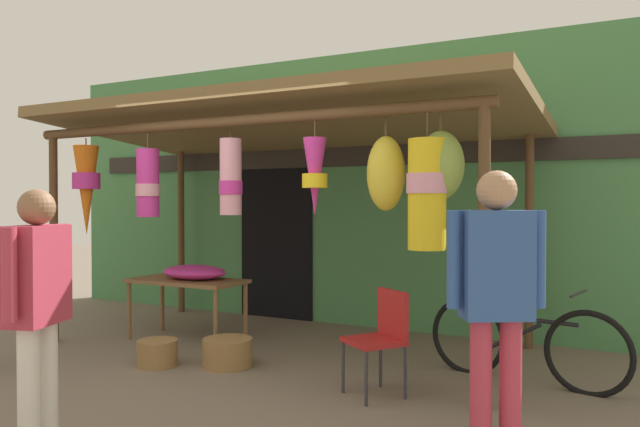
{
  "coord_description": "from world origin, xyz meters",
  "views": [
    {
      "loc": [
        3.29,
        -4.79,
        1.55
      ],
      "look_at": [
        0.2,
        1.09,
        1.43
      ],
      "focal_mm": 34.26,
      "sensor_mm": 36.0,
      "label": 1
    }
  ],
  "objects_px": {
    "display_table": "(187,286)",
    "wicker_basket_spare": "(228,352)",
    "flower_heap_on_table": "(195,272)",
    "wicker_basket_by_table": "(157,353)",
    "vendor_in_orange": "(37,298)",
    "shopper_by_bananas": "(496,289)",
    "folding_chair": "(382,332)",
    "parked_bicycle": "(524,342)"
  },
  "relations": [
    {
      "from": "flower_heap_on_table",
      "to": "folding_chair",
      "type": "xyz_separation_m",
      "value": [
        2.59,
        -0.84,
        -0.26
      ]
    },
    {
      "from": "parked_bicycle",
      "to": "vendor_in_orange",
      "type": "height_order",
      "value": "vendor_in_orange"
    },
    {
      "from": "wicker_basket_spare",
      "to": "parked_bicycle",
      "type": "relative_size",
      "value": 0.27
    },
    {
      "from": "parked_bicycle",
      "to": "vendor_in_orange",
      "type": "xyz_separation_m",
      "value": [
        -2.39,
        -2.94,
        0.61
      ]
    },
    {
      "from": "display_table",
      "to": "shopper_by_bananas",
      "type": "height_order",
      "value": "shopper_by_bananas"
    },
    {
      "from": "wicker_basket_by_table",
      "to": "vendor_in_orange",
      "type": "xyz_separation_m",
      "value": [
        0.77,
        -1.88,
        0.84
      ]
    },
    {
      "from": "flower_heap_on_table",
      "to": "vendor_in_orange",
      "type": "distance_m",
      "value": 3.13
    },
    {
      "from": "display_table",
      "to": "wicker_basket_by_table",
      "type": "distance_m",
      "value": 1.19
    },
    {
      "from": "wicker_basket_spare",
      "to": "vendor_in_orange",
      "type": "relative_size",
      "value": 0.29
    },
    {
      "from": "wicker_basket_spare",
      "to": "vendor_in_orange",
      "type": "distance_m",
      "value": 2.34
    },
    {
      "from": "wicker_basket_by_table",
      "to": "shopper_by_bananas",
      "type": "height_order",
      "value": "shopper_by_bananas"
    },
    {
      "from": "flower_heap_on_table",
      "to": "parked_bicycle",
      "type": "height_order",
      "value": "parked_bicycle"
    },
    {
      "from": "display_table",
      "to": "wicker_basket_spare",
      "type": "xyz_separation_m",
      "value": [
        1.06,
        -0.68,
        -0.48
      ]
    },
    {
      "from": "flower_heap_on_table",
      "to": "wicker_basket_by_table",
      "type": "height_order",
      "value": "flower_heap_on_table"
    },
    {
      "from": "flower_heap_on_table",
      "to": "wicker_basket_by_table",
      "type": "bearing_deg",
      "value": -69.56
    },
    {
      "from": "vendor_in_orange",
      "to": "flower_heap_on_table",
      "type": "bearing_deg",
      "value": 111.62
    },
    {
      "from": "vendor_in_orange",
      "to": "folding_chair",
      "type": "bearing_deg",
      "value": 55.23
    },
    {
      "from": "folding_chair",
      "to": "shopper_by_bananas",
      "type": "distance_m",
      "value": 1.49
    },
    {
      "from": "flower_heap_on_table",
      "to": "display_table",
      "type": "bearing_deg",
      "value": -153.12
    },
    {
      "from": "shopper_by_bananas",
      "to": "parked_bicycle",
      "type": "bearing_deg",
      "value": 93.95
    },
    {
      "from": "display_table",
      "to": "wicker_basket_spare",
      "type": "distance_m",
      "value": 1.35
    },
    {
      "from": "parked_bicycle",
      "to": "wicker_basket_spare",
      "type": "bearing_deg",
      "value": -163.52
    },
    {
      "from": "flower_heap_on_table",
      "to": "wicker_basket_spare",
      "type": "height_order",
      "value": "flower_heap_on_table"
    },
    {
      "from": "wicker_basket_by_table",
      "to": "shopper_by_bananas",
      "type": "relative_size",
      "value": 0.22
    },
    {
      "from": "display_table",
      "to": "wicker_basket_spare",
      "type": "bearing_deg",
      "value": -32.77
    },
    {
      "from": "wicker_basket_spare",
      "to": "shopper_by_bananas",
      "type": "height_order",
      "value": "shopper_by_bananas"
    },
    {
      "from": "flower_heap_on_table",
      "to": "wicker_basket_spare",
      "type": "relative_size",
      "value": 1.65
    },
    {
      "from": "wicker_basket_by_table",
      "to": "folding_chair",
      "type": "bearing_deg",
      "value": 4.81
    },
    {
      "from": "wicker_basket_spare",
      "to": "wicker_basket_by_table",
      "type": "bearing_deg",
      "value": -153.44
    },
    {
      "from": "wicker_basket_by_table",
      "to": "display_table",
      "type": "bearing_deg",
      "value": 115.35
    },
    {
      "from": "shopper_by_bananas",
      "to": "folding_chair",
      "type": "bearing_deg",
      "value": 140.84
    },
    {
      "from": "vendor_in_orange",
      "to": "shopper_by_bananas",
      "type": "xyz_separation_m",
      "value": [
        2.51,
        1.19,
        0.07
      ]
    },
    {
      "from": "flower_heap_on_table",
      "to": "wicker_basket_by_table",
      "type": "xyz_separation_m",
      "value": [
        0.38,
        -1.02,
        -0.64
      ]
    },
    {
      "from": "folding_chair",
      "to": "wicker_basket_by_table",
      "type": "distance_m",
      "value": 2.25
    },
    {
      "from": "wicker_basket_by_table",
      "to": "parked_bicycle",
      "type": "height_order",
      "value": "parked_bicycle"
    },
    {
      "from": "display_table",
      "to": "wicker_basket_by_table",
      "type": "bearing_deg",
      "value": -64.65
    },
    {
      "from": "display_table",
      "to": "parked_bicycle",
      "type": "xyz_separation_m",
      "value": [
        3.63,
        0.08,
        -0.26
      ]
    },
    {
      "from": "folding_chair",
      "to": "parked_bicycle",
      "type": "bearing_deg",
      "value": 42.29
    },
    {
      "from": "folding_chair",
      "to": "vendor_in_orange",
      "type": "height_order",
      "value": "vendor_in_orange"
    },
    {
      "from": "folding_chair",
      "to": "display_table",
      "type": "bearing_deg",
      "value": 163.42
    },
    {
      "from": "folding_chair",
      "to": "shopper_by_bananas",
      "type": "bearing_deg",
      "value": -39.16
    },
    {
      "from": "folding_chair",
      "to": "parked_bicycle",
      "type": "relative_size",
      "value": 0.49
    }
  ]
}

